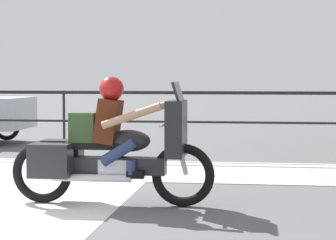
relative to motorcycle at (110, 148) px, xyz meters
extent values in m
cube|color=#A8A59E|center=(-1.90, 2.88, -0.68)|extent=(44.00, 2.40, 0.01)
cube|color=black|center=(-1.90, 4.41, 0.55)|extent=(36.00, 0.04, 0.06)
cube|color=black|center=(-1.90, 4.41, 0.01)|extent=(36.00, 0.03, 0.04)
cylinder|color=black|center=(-1.90, 4.41, -0.05)|extent=(0.05, 0.05, 1.26)
torus|color=black|center=(0.87, 0.00, -0.31)|extent=(0.74, 0.11, 0.74)
torus|color=black|center=(-0.84, 0.00, -0.31)|extent=(0.74, 0.11, 0.74)
cube|color=#232326|center=(0.01, 0.00, -0.21)|extent=(1.30, 0.22, 0.20)
cube|color=silver|center=(0.05, 0.00, -0.26)|extent=(0.34, 0.26, 0.26)
ellipsoid|color=#232326|center=(0.22, 0.00, 0.08)|extent=(0.53, 0.30, 0.26)
cube|color=black|center=(-0.16, 0.00, 0.02)|extent=(0.75, 0.28, 0.08)
cube|color=#232326|center=(0.79, 0.00, 0.23)|extent=(0.20, 0.58, 0.66)
cube|color=#1E232B|center=(0.81, 0.00, 0.66)|extent=(0.10, 0.49, 0.24)
cylinder|color=silver|center=(0.65, 0.00, 0.28)|extent=(0.04, 0.70, 0.04)
cylinder|color=silver|center=(-0.19, -0.16, -0.34)|extent=(0.94, 0.09, 0.09)
cube|color=#232326|center=(-0.66, -0.24, -0.14)|extent=(0.48, 0.28, 0.39)
cube|color=#232326|center=(-0.66, 0.24, -0.14)|extent=(0.48, 0.28, 0.39)
cylinder|color=silver|center=(0.84, 0.00, -0.04)|extent=(0.19, 0.06, 0.54)
cube|color=#4C1E0F|center=(-0.02, 0.00, 0.31)|extent=(0.31, 0.36, 0.55)
sphere|color=tan|center=(0.02, 0.00, 0.68)|extent=(0.23, 0.23, 0.23)
sphere|color=#B21919|center=(0.02, 0.00, 0.70)|extent=(0.29, 0.29, 0.29)
cylinder|color=navy|center=(0.13, -0.15, -0.04)|extent=(0.44, 0.13, 0.34)
cylinder|color=navy|center=(0.28, -0.15, -0.21)|extent=(0.11, 0.11, 0.17)
cube|color=black|center=(0.33, -0.15, -0.29)|extent=(0.20, 0.10, 0.09)
cylinder|color=navy|center=(0.13, 0.15, -0.04)|extent=(0.44, 0.13, 0.34)
cylinder|color=navy|center=(0.28, 0.15, -0.21)|extent=(0.11, 0.11, 0.17)
cube|color=black|center=(0.33, 0.15, -0.29)|extent=(0.20, 0.10, 0.09)
cylinder|color=tan|center=(0.31, -0.30, 0.40)|extent=(0.70, 0.09, 0.31)
cylinder|color=tan|center=(0.31, 0.30, 0.40)|extent=(0.70, 0.09, 0.31)
cube|color=#2D4723|center=(-0.32, 0.00, 0.23)|extent=(0.31, 0.28, 0.36)
torus|color=black|center=(-4.28, 7.52, -0.34)|extent=(0.69, 0.11, 0.69)
camera|label=1|loc=(1.72, -7.55, 0.83)|focal=70.00mm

